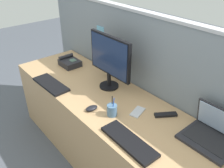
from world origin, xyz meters
TOP-DOWN VIEW (x-y plane):
  - ground_plane at (0.00, 0.00)m, footprint 10.00×10.00m
  - desk at (0.00, 0.00)m, footprint 2.23×0.67m
  - cubicle_divider at (0.00, 0.37)m, footprint 2.69×0.08m
  - desktop_monitor at (-0.14, 0.14)m, footprint 0.49×0.17m
  - laptop at (0.82, 0.22)m, footprint 0.33×0.27m
  - desk_phone at (-0.75, 0.09)m, footprint 0.21×0.18m
  - keyboard_main at (0.49, -0.22)m, footprint 0.43×0.15m
  - keyboard_spare at (-0.50, -0.26)m, footprint 0.42×0.17m
  - computer_mouse_right_hand at (0.05, -0.20)m, footprint 0.07×0.10m
  - pen_cup at (0.20, -0.12)m, footprint 0.08×0.08m
  - cell_phone_silver_slab at (0.30, 0.05)m, footprint 0.11×0.15m
  - tv_remote at (0.47, 0.19)m, footprint 0.13×0.17m

SIDE VIEW (x-z plane):
  - ground_plane at x=0.00m, z-range 0.00..0.00m
  - desk at x=0.00m, z-range 0.00..0.70m
  - cubicle_divider at x=0.00m, z-range 0.00..1.38m
  - cell_phone_silver_slab at x=0.30m, z-range 0.70..0.71m
  - tv_remote at x=0.47m, z-range 0.70..0.72m
  - keyboard_main at x=0.49m, z-range 0.70..0.73m
  - keyboard_spare at x=-0.50m, z-range 0.70..0.73m
  - computer_mouse_right_hand at x=0.05m, z-range 0.70..0.74m
  - desk_phone at x=-0.75m, z-range 0.69..0.79m
  - pen_cup at x=0.20m, z-range 0.67..0.83m
  - laptop at x=0.82m, z-range 0.64..0.86m
  - desktop_monitor at x=-0.14m, z-range 0.74..1.22m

